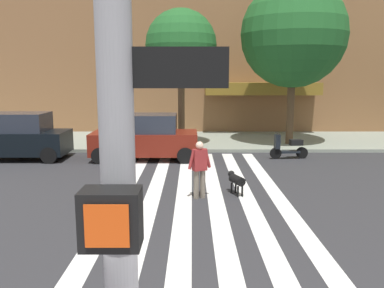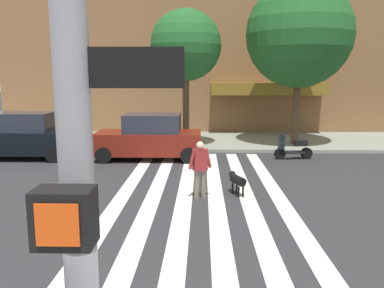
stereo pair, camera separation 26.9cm
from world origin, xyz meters
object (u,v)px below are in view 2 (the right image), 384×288
(street_tree_middle, at_px, (299,34))
(parked_scooter, at_px, (293,148))
(parked_car_behind_first, at_px, (150,138))
(pedestrian_dog_walker, at_px, (200,167))
(street_tree_nearest, at_px, (186,46))
(dog_on_leash, at_px, (237,180))
(parked_car_near_curb, at_px, (17,136))
(traffic_light_pole, at_px, (68,52))

(street_tree_middle, bearing_deg, parked_scooter, -103.84)
(parked_car_behind_first, bearing_deg, pedestrian_dog_walker, -68.46)
(street_tree_nearest, relative_size, pedestrian_dog_walker, 3.88)
(parked_car_behind_first, relative_size, parked_scooter, 2.68)
(parked_car_behind_first, distance_m, street_tree_nearest, 4.82)
(pedestrian_dog_walker, bearing_deg, dog_on_leash, 19.00)
(parked_car_near_curb, relative_size, dog_on_leash, 5.11)
(parked_car_behind_first, height_order, street_tree_nearest, street_tree_nearest)
(street_tree_nearest, bearing_deg, parked_car_behind_first, -120.57)
(street_tree_middle, distance_m, dog_on_leash, 10.14)
(parked_car_near_curb, height_order, parked_scooter, parked_car_near_curb)
(traffic_light_pole, bearing_deg, parked_car_behind_first, 96.21)
(parked_scooter, bearing_deg, street_tree_nearest, 153.45)
(parked_car_near_curb, xyz_separation_m, parked_car_behind_first, (5.60, 0.00, -0.04))
(parked_scooter, xyz_separation_m, street_tree_nearest, (-4.60, 2.30, 4.36))
(parked_scooter, height_order, street_tree_middle, street_tree_middle)
(parked_car_near_curb, xyz_separation_m, street_tree_middle, (12.36, 3.06, 4.45))
(dog_on_leash, bearing_deg, street_tree_nearest, 103.56)
(parked_scooter, height_order, pedestrian_dog_walker, pedestrian_dog_walker)
(traffic_light_pole, xyz_separation_m, parked_car_behind_first, (-1.56, 14.32, -2.61))
(parked_car_near_curb, relative_size, street_tree_nearest, 0.74)
(dog_on_leash, bearing_deg, traffic_light_pole, -100.18)
(parked_car_behind_first, distance_m, parked_scooter, 6.04)
(dog_on_leash, bearing_deg, street_tree_middle, 66.48)
(parked_scooter, height_order, street_tree_nearest, street_tree_nearest)
(parked_car_near_curb, distance_m, street_tree_middle, 13.49)
(parked_scooter, distance_m, pedestrian_dog_walker, 6.78)
(dog_on_leash, bearing_deg, pedestrian_dog_walker, -161.00)
(traffic_light_pole, height_order, parked_car_near_curb, traffic_light_pole)
(parked_car_near_curb, height_order, street_tree_nearest, street_tree_nearest)
(traffic_light_pole, distance_m, street_tree_nearest, 16.78)
(parked_car_near_curb, bearing_deg, street_tree_nearest, 18.92)
(street_tree_nearest, bearing_deg, pedestrian_dog_walker, -84.75)
(traffic_light_pole, bearing_deg, street_tree_nearest, 90.46)
(traffic_light_pole, relative_size, pedestrian_dog_walker, 3.54)
(parked_scooter, height_order, dog_on_leash, parked_scooter)
(street_tree_nearest, height_order, street_tree_middle, street_tree_middle)
(parked_scooter, distance_m, dog_on_leash, 5.88)
(street_tree_nearest, distance_m, pedestrian_dog_walker, 8.79)
(parked_car_behind_first, bearing_deg, dog_on_leash, -57.49)
(parked_car_behind_first, distance_m, street_tree_middle, 8.67)
(parked_scooter, distance_m, street_tree_nearest, 6.74)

